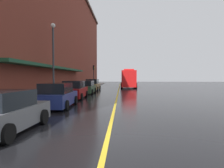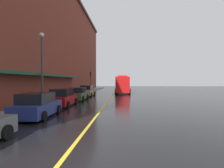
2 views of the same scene
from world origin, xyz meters
The scene contains 13 objects.
ground_plane centered at (0.00, 25.00, 0.00)m, with size 112.00×112.00×0.00m, color black.
sidewalk_left centered at (-6.20, 25.00, 0.07)m, with size 2.40×70.00×0.15m, color gray.
lane_center_stripe centered at (0.00, 25.00, 0.00)m, with size 0.16×70.00×0.01m, color gold.
brick_building_left centered at (-13.43, 24.00, 9.61)m, with size 13.22×64.00×19.21m.
parked_car_1 centered at (-3.91, 6.49, 0.78)m, with size 2.25×4.56×1.65m.
parked_car_2 centered at (-4.03, 11.99, 0.80)m, with size 2.08×4.61×1.70m.
parked_car_3 centered at (-3.86, 17.50, 0.76)m, with size 1.97×4.40×1.61m.
parked_car_4 centered at (-4.01, 23.69, 0.81)m, with size 2.12×4.50×1.74m.
fire_truck centered at (1.76, 31.16, 1.65)m, with size 2.95×8.91×3.46m.
parking_meter_0 centered at (-5.35, 15.92, 1.06)m, with size 0.14×0.18×1.33m.
parking_meter_1 centered at (-5.35, 22.22, 1.06)m, with size 0.14×0.18×1.33m.
street_lamp_left centered at (-5.95, 11.66, 4.40)m, with size 0.44×0.44×6.94m.
traffic_light_near centered at (-5.29, 33.84, 3.16)m, with size 0.38×0.36×4.30m.
Camera 2 is at (1.90, -5.53, 2.46)m, focal length 29.42 mm.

